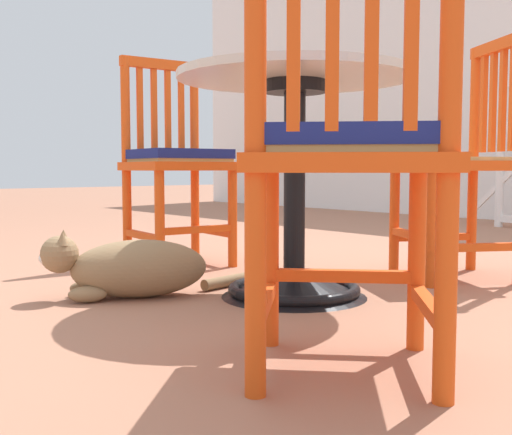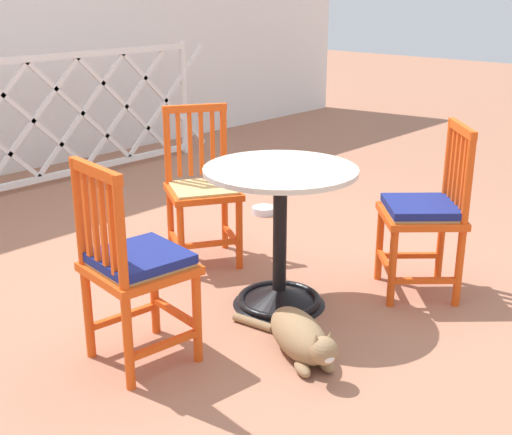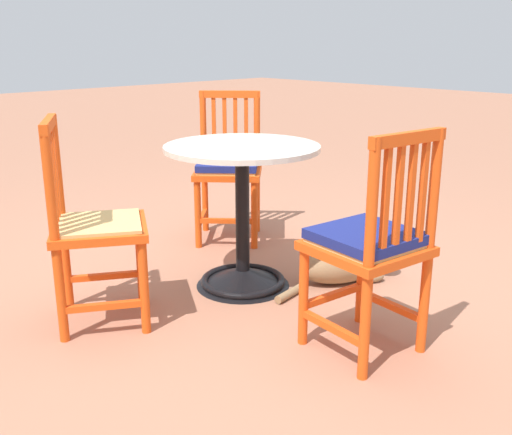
{
  "view_description": "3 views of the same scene",
  "coord_description": "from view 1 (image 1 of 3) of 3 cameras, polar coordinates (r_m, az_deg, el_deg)",
  "views": [
    {
      "loc": [
        1.49,
        -1.51,
        0.42
      ],
      "look_at": [
        -0.09,
        -0.16,
        0.26
      ],
      "focal_mm": 43.74,
      "sensor_mm": 36.0,
      "label": 1
    },
    {
      "loc": [
        -2.4,
        -2.15,
        1.57
      ],
      "look_at": [
        -0.01,
        0.03,
        0.45
      ],
      "focal_mm": 47.48,
      "sensor_mm": 36.0,
      "label": 2
    },
    {
      "loc": [
        -2.08,
        1.85,
        1.23
      ],
      "look_at": [
        -0.12,
        -0.05,
        0.41
      ],
      "focal_mm": 42.12,
      "sensor_mm": 36.0,
      "label": 3
    }
  ],
  "objects": [
    {
      "name": "cafe_table",
      "position": [
        2.04,
        3.52,
        0.63
      ],
      "size": [
        0.76,
        0.76,
        0.73
      ],
      "color": "black",
      "rests_on": "ground_plane"
    },
    {
      "name": "orange_chair_by_planter",
      "position": [
        2.52,
        18.31,
        4.54
      ],
      "size": [
        0.55,
        0.55,
        0.91
      ],
      "color": "#E04C14",
      "rests_on": "ground_plane"
    },
    {
      "name": "orange_chair_facing_out",
      "position": [
        2.75,
        -7.31,
        4.98
      ],
      "size": [
        0.45,
        0.45,
        0.91
      ],
      "color": "#E04C14",
      "rests_on": "ground_plane"
    },
    {
      "name": "orange_chair_near_fence",
      "position": [
        1.27,
        8.34,
        5.6
      ],
      "size": [
        0.57,
        0.57,
        0.91
      ],
      "color": "#E04C14",
      "rests_on": "ground_plane"
    },
    {
      "name": "ground_plane",
      "position": [
        2.16,
        4.78,
        -6.76
      ],
      "size": [
        24.0,
        24.0,
        0.0
      ],
      "primitive_type": "plane",
      "color": "#A36B51"
    },
    {
      "name": "tabby_cat",
      "position": [
        2.08,
        -11.63,
        -4.61
      ],
      "size": [
        0.38,
        0.73,
        0.23
      ],
      "color": "#8E704C",
      "rests_on": "ground_plane"
    }
  ]
}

